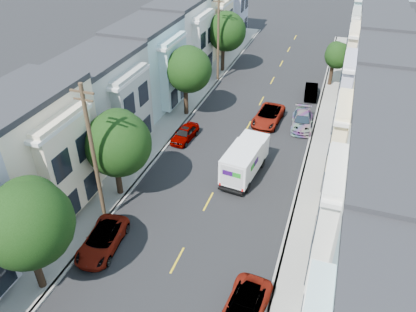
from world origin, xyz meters
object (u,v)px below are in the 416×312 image
tree_far_r (337,56)px  tree_b (27,224)px  parked_right_d (311,92)px  utility_pole_near (94,157)px  parked_right_b (244,310)px  tree_c (117,144)px  tree_e (226,32)px  fedex_truck (245,159)px  parked_left_c (102,241)px  tree_d (188,70)px  lead_sedan (268,116)px  parked_left_d (185,134)px  parked_right_c (302,121)px  utility_pole_far (218,38)px

tree_far_r → tree_b: bearing=-110.6°
tree_far_r → parked_right_d: tree_far_r is taller
utility_pole_near → parked_right_b: (11.20, -4.58, -4.51)m
tree_c → utility_pole_near: bearing=-90.0°
tree_b → parked_right_d: size_ratio=1.93×
tree_e → fedex_truck: 22.58m
parked_right_d → tree_far_r: bearing=57.9°
parked_right_d → parked_left_c: bearing=-115.0°
tree_b → utility_pole_near: size_ratio=0.73×
tree_e → parked_right_b: (11.20, -33.53, -4.40)m
tree_d → parked_left_c: (1.40, -18.95, -4.23)m
tree_d → parked_right_d: size_ratio=1.87×
tree_c → tree_far_r: 29.19m
tree_b → lead_sedan: (7.94, 23.76, -4.26)m
tree_far_r → lead_sedan: bearing=-114.8°
tree_far_r → utility_pole_near: utility_pole_near is taller
tree_e → parked_right_d: bearing=-20.2°
parked_left_d → parked_right_c: parked_right_c is taller
tree_c → parked_left_c: size_ratio=1.50×
tree_c → lead_sedan: tree_c is taller
tree_b → tree_far_r: 37.54m
tree_c → tree_e: (-0.00, 26.20, 0.53)m
tree_e → parked_left_d: bearing=-85.3°
parked_right_c → parked_left_c: bearing=-121.3°
tree_e → lead_sedan: bearing=-55.5°
utility_pole_near → lead_sedan: (7.94, 17.41, -4.43)m
parked_left_d → tree_b: bearing=-89.2°
fedex_truck → parked_left_d: size_ratio=1.45×
tree_c → fedex_truck: size_ratio=1.21×
lead_sedan → parked_left_d: bearing=-135.0°
utility_pole_far → lead_sedan: 12.51m
tree_d → fedex_truck: bearing=-46.3°
parked_left_c → parked_right_d: size_ratio=1.20×
tree_b → tree_far_r: bearing=69.4°
tree_c → parked_right_c: 18.97m
utility_pole_near → fedex_truck: bearing=45.6°
tree_c → parked_left_c: (1.40, -5.29, -3.88)m
tree_b → tree_far_r: size_ratio=1.43×
tree_e → tree_b: bearing=-90.0°
parked_left_c → parked_right_b: 10.01m
utility_pole_near → parked_right_d: bearing=65.7°
parked_right_d → tree_d: bearing=-148.4°
tree_e → fedex_truck: size_ratio=1.31×
fedex_truck → tree_c: bearing=-139.9°
tree_b → parked_left_c: tree_b is taller
utility_pole_far → tree_e: bearing=90.0°
fedex_truck → parked_right_c: size_ratio=1.24×
parked_right_b → tree_b: bearing=-166.5°
lead_sedan → parked_left_d: size_ratio=1.32×
tree_b → parked_right_d: (11.20, 31.18, -4.34)m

